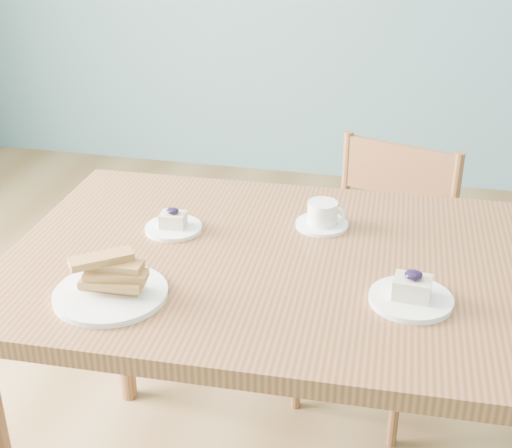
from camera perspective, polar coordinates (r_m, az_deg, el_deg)
name	(u,v)px	position (r m, az deg, el deg)	size (l,w,h in m)	color
room	(370,11)	(1.29, 9.07, 16.50)	(5.01, 5.01, 2.71)	olive
dining_table	(327,292)	(1.64, 5.70, -5.45)	(1.48, 0.88, 0.78)	brown
dining_chair	(376,280)	(2.24, 9.55, -4.43)	(0.48, 0.47, 0.84)	brown
cheesecake_plate_near	(411,294)	(1.48, 12.32, -5.51)	(0.17, 0.17, 0.07)	white
cheesecake_plate_far	(173,224)	(1.74, -6.63, -0.04)	(0.14, 0.14, 0.06)	white
coffee_cup	(323,216)	(1.75, 5.36, 0.63)	(0.13, 0.13, 0.06)	white
biscotti_plate	(110,284)	(1.48, -11.63, -4.76)	(0.23, 0.23, 0.09)	white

